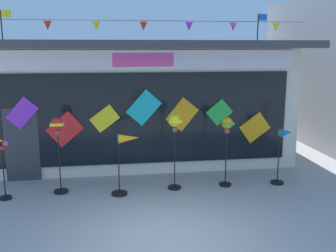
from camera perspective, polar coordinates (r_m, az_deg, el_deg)
ground_plane at (r=7.70m, az=-0.47°, el=-16.30°), size 80.00×80.00×0.00m
kite_shop_building at (r=13.71m, az=-4.59°, el=4.37°), size 9.57×6.95×4.77m
wind_spinner_far_left at (r=10.02m, az=-23.02°, el=-5.14°), size 0.30×0.28×1.52m
wind_spinner_left at (r=9.89m, az=-15.78°, el=-1.51°), size 0.36×0.36×1.92m
wind_spinner_center_left at (r=9.55m, az=-6.14°, el=-3.87°), size 0.73×0.39×1.54m
wind_spinner_center_right at (r=9.77m, az=0.98°, el=-0.76°), size 0.34×0.34×1.95m
wind_spinner_right at (r=10.13m, az=8.57°, el=-1.14°), size 0.32×0.32×1.83m
wind_spinner_far_right at (r=10.72m, az=16.51°, el=-2.92°), size 0.54×0.34×1.51m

